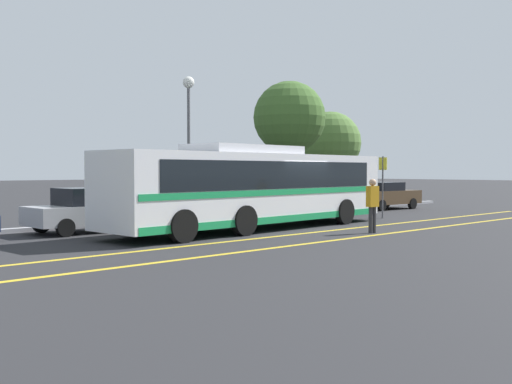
{
  "coord_description": "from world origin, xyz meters",
  "views": [
    {
      "loc": [
        -16.32,
        -15.43,
        2.15
      ],
      "look_at": [
        -1.45,
        0.39,
        1.36
      ],
      "focal_mm": 42.0,
      "sensor_mm": 36.0,
      "label": 1
    }
  ],
  "objects_px": {
    "parked_car_4": "(384,195)",
    "tree_0": "(330,143)",
    "parked_car_1": "(86,210)",
    "bus_stop_sign": "(383,179)",
    "tree_2": "(289,118)",
    "street_lamp": "(189,114)",
    "parked_car_2": "(208,204)",
    "transit_bus": "(256,186)",
    "pedestrian_0": "(372,202)",
    "parked_car_3": "(310,199)"
  },
  "relations": [
    {
      "from": "parked_car_2",
      "to": "tree_0",
      "type": "relative_size",
      "value": 0.76
    },
    {
      "from": "parked_car_1",
      "to": "parked_car_3",
      "type": "xyz_separation_m",
      "value": [
        11.52,
        -0.1,
        -0.01
      ]
    },
    {
      "from": "parked_car_3",
      "to": "bus_stop_sign",
      "type": "bearing_deg",
      "value": 10.83
    },
    {
      "from": "parked_car_1",
      "to": "pedestrian_0",
      "type": "xyz_separation_m",
      "value": [
        6.96,
        -6.97,
        0.31
      ]
    },
    {
      "from": "pedestrian_0",
      "to": "street_lamp",
      "type": "height_order",
      "value": "street_lamp"
    },
    {
      "from": "transit_bus",
      "to": "tree_2",
      "type": "distance_m",
      "value": 11.99
    },
    {
      "from": "transit_bus",
      "to": "parked_car_2",
      "type": "distance_m",
      "value": 3.47
    },
    {
      "from": "parked_car_4",
      "to": "tree_0",
      "type": "relative_size",
      "value": 0.74
    },
    {
      "from": "tree_0",
      "to": "tree_2",
      "type": "xyz_separation_m",
      "value": [
        -6.67,
        -2.68,
        1.1
      ]
    },
    {
      "from": "pedestrian_0",
      "to": "tree_0",
      "type": "distance_m",
      "value": 19.44
    },
    {
      "from": "parked_car_1",
      "to": "parked_car_4",
      "type": "bearing_deg",
      "value": 89.0
    },
    {
      "from": "parked_car_2",
      "to": "parked_car_4",
      "type": "relative_size",
      "value": 1.03
    },
    {
      "from": "pedestrian_0",
      "to": "bus_stop_sign",
      "type": "relative_size",
      "value": 0.67
    },
    {
      "from": "tree_0",
      "to": "tree_2",
      "type": "relative_size",
      "value": 0.85
    },
    {
      "from": "parked_car_3",
      "to": "tree_2",
      "type": "relative_size",
      "value": 0.7
    },
    {
      "from": "transit_bus",
      "to": "bus_stop_sign",
      "type": "relative_size",
      "value": 4.66
    },
    {
      "from": "parked_car_1",
      "to": "tree_2",
      "type": "distance_m",
      "value": 15.19
    },
    {
      "from": "pedestrian_0",
      "to": "parked_car_4",
      "type": "bearing_deg",
      "value": 39.98
    },
    {
      "from": "transit_bus",
      "to": "parked_car_3",
      "type": "distance_m",
      "value": 7.3
    },
    {
      "from": "street_lamp",
      "to": "parked_car_4",
      "type": "bearing_deg",
      "value": -12.31
    },
    {
      "from": "pedestrian_0",
      "to": "street_lamp",
      "type": "bearing_deg",
      "value": 100.75
    },
    {
      "from": "parked_car_4",
      "to": "tree_0",
      "type": "xyz_separation_m",
      "value": [
        3.0,
        6.35,
        3.18
      ]
    },
    {
      "from": "bus_stop_sign",
      "to": "tree_2",
      "type": "distance_m",
      "value": 8.14
    },
    {
      "from": "street_lamp",
      "to": "tree_0",
      "type": "height_order",
      "value": "street_lamp"
    },
    {
      "from": "parked_car_4",
      "to": "street_lamp",
      "type": "xyz_separation_m",
      "value": [
        -11.44,
        2.5,
        3.9
      ]
    },
    {
      "from": "parked_car_1",
      "to": "tree_0",
      "type": "xyz_separation_m",
      "value": [
        20.77,
        6.41,
        3.18
      ]
    },
    {
      "from": "parked_car_2",
      "to": "tree_0",
      "type": "bearing_deg",
      "value": -67.76
    },
    {
      "from": "parked_car_1",
      "to": "pedestrian_0",
      "type": "relative_size",
      "value": 2.18
    },
    {
      "from": "parked_car_1",
      "to": "tree_2",
      "type": "xyz_separation_m",
      "value": [
        14.09,
        3.73,
        4.28
      ]
    },
    {
      "from": "parked_car_4",
      "to": "pedestrian_0",
      "type": "xyz_separation_m",
      "value": [
        -10.8,
        -7.03,
        0.31
      ]
    },
    {
      "from": "street_lamp",
      "to": "tree_2",
      "type": "height_order",
      "value": "tree_2"
    },
    {
      "from": "parked_car_2",
      "to": "pedestrian_0",
      "type": "xyz_separation_m",
      "value": [
        1.53,
        -7.06,
        0.32
      ]
    },
    {
      "from": "pedestrian_0",
      "to": "bus_stop_sign",
      "type": "bearing_deg",
      "value": 38.77
    },
    {
      "from": "tree_0",
      "to": "tree_2",
      "type": "bearing_deg",
      "value": -158.11
    },
    {
      "from": "parked_car_3",
      "to": "tree_2",
      "type": "distance_m",
      "value": 6.3
    },
    {
      "from": "transit_bus",
      "to": "parked_car_1",
      "type": "xyz_separation_m",
      "value": [
        -4.99,
        3.25,
        -0.81
      ]
    },
    {
      "from": "parked_car_1",
      "to": "parked_car_2",
      "type": "xyz_separation_m",
      "value": [
        5.43,
        0.09,
        -0.01
      ]
    },
    {
      "from": "pedestrian_0",
      "to": "tree_0",
      "type": "xyz_separation_m",
      "value": [
        13.8,
        13.38,
        2.87
      ]
    },
    {
      "from": "parked_car_1",
      "to": "parked_car_2",
      "type": "height_order",
      "value": "parked_car_1"
    },
    {
      "from": "tree_0",
      "to": "tree_2",
      "type": "height_order",
      "value": "tree_2"
    },
    {
      "from": "tree_0",
      "to": "parked_car_3",
      "type": "bearing_deg",
      "value": -144.85
    },
    {
      "from": "tree_2",
      "to": "street_lamp",
      "type": "bearing_deg",
      "value": -171.42
    },
    {
      "from": "parked_car_2",
      "to": "street_lamp",
      "type": "distance_m",
      "value": 4.7
    },
    {
      "from": "parked_car_3",
      "to": "street_lamp",
      "type": "xyz_separation_m",
      "value": [
        -5.19,
        2.66,
        3.9
      ]
    },
    {
      "from": "tree_0",
      "to": "tree_2",
      "type": "distance_m",
      "value": 7.28
    },
    {
      "from": "parked_car_1",
      "to": "parked_car_2",
      "type": "distance_m",
      "value": 5.43
    },
    {
      "from": "parked_car_1",
      "to": "parked_car_4",
      "type": "xyz_separation_m",
      "value": [
        17.77,
        0.06,
        0.0
      ]
    },
    {
      "from": "parked_car_1",
      "to": "street_lamp",
      "type": "distance_m",
      "value": 7.86
    },
    {
      "from": "parked_car_3",
      "to": "bus_stop_sign",
      "type": "distance_m",
      "value": 3.7
    },
    {
      "from": "parked_car_1",
      "to": "tree_0",
      "type": "height_order",
      "value": "tree_0"
    }
  ]
}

